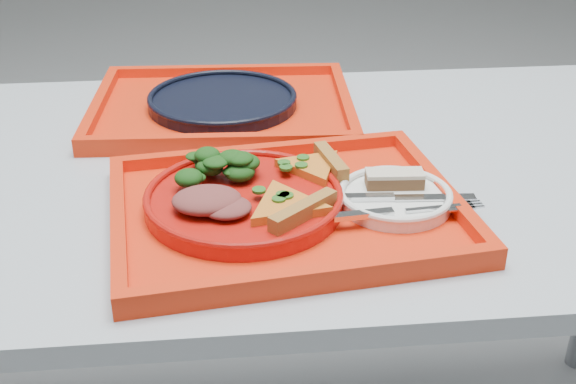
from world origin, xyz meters
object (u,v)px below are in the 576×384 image
object	(u,v)px
dinner_plate	(244,202)
dessert_bar	(395,179)
tray_far	(223,109)
navy_plate	(223,102)
tray_main	(286,213)

from	to	relation	value
dinner_plate	dessert_bar	xyz separation A→B (m)	(0.20, 0.02, 0.02)
tray_far	dinner_plate	bearing A→B (deg)	-83.88
tray_far	navy_plate	size ratio (longest dim) A/B	1.73
tray_main	dinner_plate	distance (m)	0.06
tray_far	navy_plate	world-z (taller)	navy_plate
dinner_plate	navy_plate	xyz separation A→B (m)	(-0.02, 0.37, -0.00)
dinner_plate	tray_main	bearing A→B (deg)	-10.30
dinner_plate	navy_plate	bearing A→B (deg)	93.35
dinner_plate	navy_plate	world-z (taller)	dinner_plate
tray_main	tray_far	size ratio (longest dim) A/B	1.00
tray_main	tray_far	xyz separation A→B (m)	(-0.08, 0.38, 0.00)
tray_main	dinner_plate	world-z (taller)	dinner_plate
tray_main	navy_plate	bearing A→B (deg)	94.66
tray_main	dinner_plate	bearing A→B (deg)	162.87
tray_main	dessert_bar	bearing A→B (deg)	2.98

